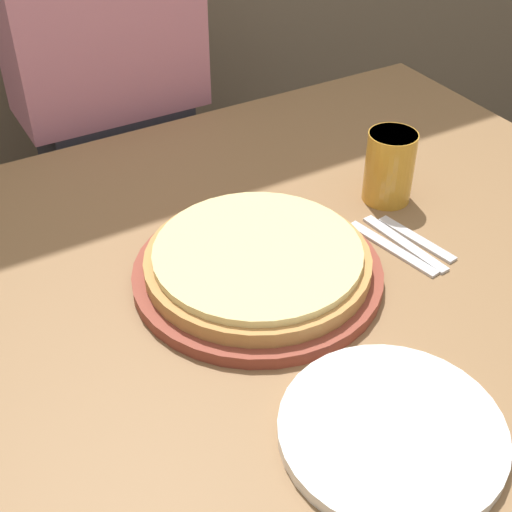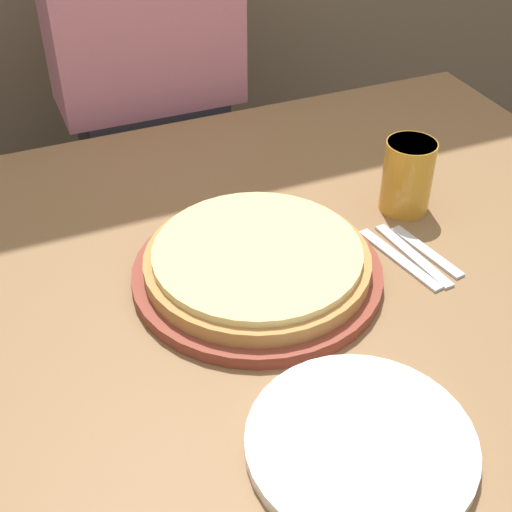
{
  "view_description": "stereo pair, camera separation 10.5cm",
  "coord_description": "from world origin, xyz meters",
  "px_view_note": "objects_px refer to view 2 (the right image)",
  "views": [
    {
      "loc": [
        -0.47,
        -0.71,
        1.43
      ],
      "look_at": [
        -0.06,
        0.0,
        0.79
      ],
      "focal_mm": 50.0,
      "sensor_mm": 36.0,
      "label": 1
    },
    {
      "loc": [
        -0.38,
        -0.76,
        1.43
      ],
      "look_at": [
        -0.06,
        0.0,
        0.79
      ],
      "focal_mm": 50.0,
      "sensor_mm": 36.0,
      "label": 2
    }
  ],
  "objects_px": {
    "dinner_knife": "(413,255)",
    "spoon": "(426,251)",
    "pizza_on_board": "(256,264)",
    "beer_glass": "(408,173)",
    "diner_person": "(152,126)",
    "fork": "(399,259)",
    "dinner_plate": "(361,444)"
  },
  "relations": [
    {
      "from": "dinner_knife",
      "to": "spoon",
      "type": "height_order",
      "value": "same"
    },
    {
      "from": "pizza_on_board",
      "to": "dinner_knife",
      "type": "relative_size",
      "value": 2.11
    },
    {
      "from": "beer_glass",
      "to": "spoon",
      "type": "bearing_deg",
      "value": -105.34
    },
    {
      "from": "spoon",
      "to": "diner_person",
      "type": "distance_m",
      "value": 0.79
    },
    {
      "from": "fork",
      "to": "diner_person",
      "type": "height_order",
      "value": "diner_person"
    },
    {
      "from": "pizza_on_board",
      "to": "dinner_knife",
      "type": "distance_m",
      "value": 0.25
    },
    {
      "from": "spoon",
      "to": "diner_person",
      "type": "relative_size",
      "value": 0.11
    },
    {
      "from": "beer_glass",
      "to": "spoon",
      "type": "relative_size",
      "value": 0.84
    },
    {
      "from": "fork",
      "to": "diner_person",
      "type": "relative_size",
      "value": 0.13
    },
    {
      "from": "dinner_plate",
      "to": "fork",
      "type": "bearing_deg",
      "value": 51.32
    },
    {
      "from": "dinner_plate",
      "to": "fork",
      "type": "height_order",
      "value": "dinner_plate"
    },
    {
      "from": "pizza_on_board",
      "to": "fork",
      "type": "relative_size",
      "value": 2.12
    },
    {
      "from": "dinner_plate",
      "to": "spoon",
      "type": "distance_m",
      "value": 0.4
    },
    {
      "from": "beer_glass",
      "to": "pizza_on_board",
      "type": "bearing_deg",
      "value": -166.17
    },
    {
      "from": "spoon",
      "to": "pizza_on_board",
      "type": "bearing_deg",
      "value": 169.89
    },
    {
      "from": "beer_glass",
      "to": "spoon",
      "type": "xyz_separation_m",
      "value": [
        -0.03,
        -0.12,
        -0.07
      ]
    },
    {
      "from": "beer_glass",
      "to": "dinner_plate",
      "type": "bearing_deg",
      "value": -127.4
    },
    {
      "from": "dinner_plate",
      "to": "diner_person",
      "type": "height_order",
      "value": "diner_person"
    },
    {
      "from": "beer_glass",
      "to": "diner_person",
      "type": "xyz_separation_m",
      "value": [
        -0.27,
        0.62,
        -0.16
      ]
    },
    {
      "from": "dinner_plate",
      "to": "diner_person",
      "type": "distance_m",
      "value": 1.04
    },
    {
      "from": "dinner_plate",
      "to": "fork",
      "type": "distance_m",
      "value": 0.37
    },
    {
      "from": "dinner_plate",
      "to": "dinner_knife",
      "type": "height_order",
      "value": "dinner_plate"
    },
    {
      "from": "beer_glass",
      "to": "fork",
      "type": "xyz_separation_m",
      "value": [
        -0.08,
        -0.12,
        -0.07
      ]
    },
    {
      "from": "pizza_on_board",
      "to": "diner_person",
      "type": "distance_m",
      "value": 0.71
    },
    {
      "from": "pizza_on_board",
      "to": "dinner_plate",
      "type": "xyz_separation_m",
      "value": [
        -0.01,
        -0.34,
        -0.02
      ]
    },
    {
      "from": "pizza_on_board",
      "to": "spoon",
      "type": "xyz_separation_m",
      "value": [
        0.27,
        -0.05,
        -0.02
      ]
    },
    {
      "from": "diner_person",
      "to": "spoon",
      "type": "bearing_deg",
      "value": -72.14
    },
    {
      "from": "fork",
      "to": "dinner_knife",
      "type": "relative_size",
      "value": 1.0
    },
    {
      "from": "beer_glass",
      "to": "diner_person",
      "type": "relative_size",
      "value": 0.09
    },
    {
      "from": "dinner_knife",
      "to": "diner_person",
      "type": "relative_size",
      "value": 0.13
    },
    {
      "from": "beer_glass",
      "to": "dinner_plate",
      "type": "xyz_separation_m",
      "value": [
        -0.31,
        -0.41,
        -0.06
      ]
    },
    {
      "from": "dinner_plate",
      "to": "dinner_knife",
      "type": "relative_size",
      "value": 1.52
    }
  ]
}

